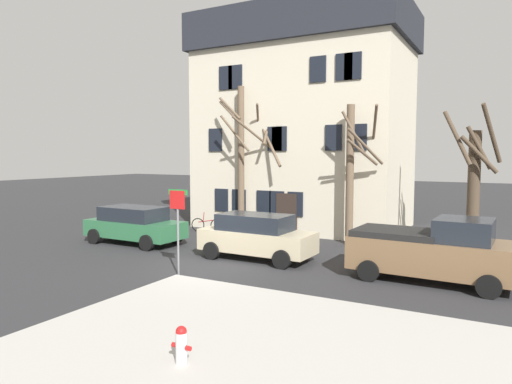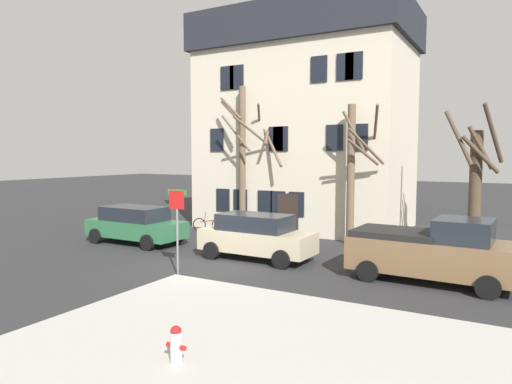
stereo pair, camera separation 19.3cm
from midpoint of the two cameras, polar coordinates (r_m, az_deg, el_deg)
The scene contains 13 objects.
ground_plane at distance 16.82m, azimuth -5.89°, elevation -9.22°, with size 120.00×120.00×0.00m, color #2D2D30.
sidewalk_slab at distance 9.57m, azimuth 4.38°, elevation -19.79°, with size 11.82×7.46×0.12m, color #B7B5AD.
building_main at distance 26.16m, azimuth 5.72°, elevation 8.74°, with size 11.33×7.13×11.61m.
tree_bare_near at distance 23.57m, azimuth -2.06°, elevation 4.61°, with size 2.63×2.84×7.45m.
tree_bare_mid at distance 23.38m, azimuth 3.64°, elevation 2.45°, with size 2.66×2.66×6.11m.
tree_bare_far at distance 20.91m, azimuth 11.48°, elevation 2.71°, with size 1.63×2.75×6.22m.
tree_bare_end at distance 21.08m, azimuth 25.00°, elevation 1.10°, with size 2.34×1.71×6.04m.
car_green_wagon at distance 21.68m, azimuth -14.97°, elevation -3.86°, with size 4.63×2.15×1.67m.
car_beige_wagon at distance 17.81m, azimuth -0.28°, elevation -5.43°, with size 4.47×2.01×1.74m.
pickup_truck_brown at distance 15.70m, azimuth 20.71°, elevation -6.75°, with size 5.12×2.44×2.07m.
fire_hydrant at distance 9.19m, azimuth -9.79°, elevation -17.98°, with size 0.42×0.22×0.72m.
street_sign_pole at distance 15.44m, azimuth -9.97°, elevation -2.90°, with size 0.76×0.07×2.88m.
bicycle_leaning at distance 24.29m, azimuth -6.23°, elevation -4.04°, with size 1.69×0.55×1.03m.
Camera 1 is at (9.23, -13.46, 4.01)m, focal length 32.51 mm.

